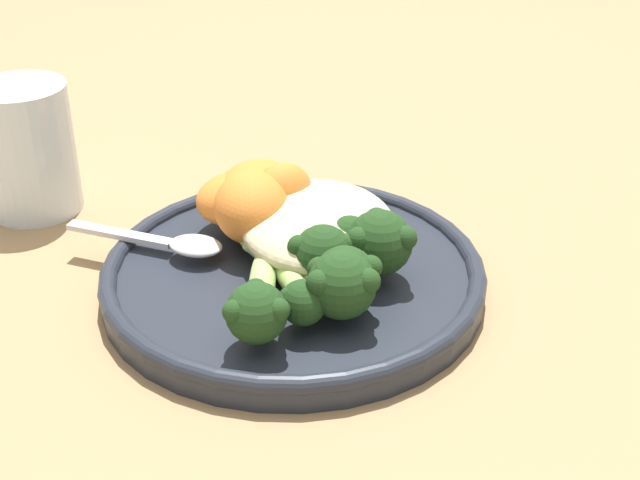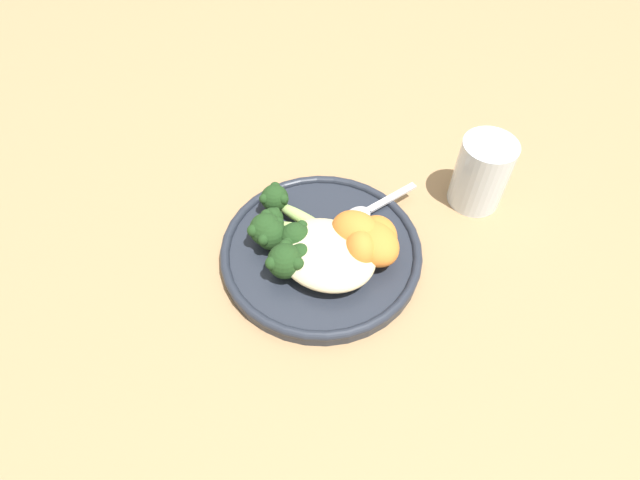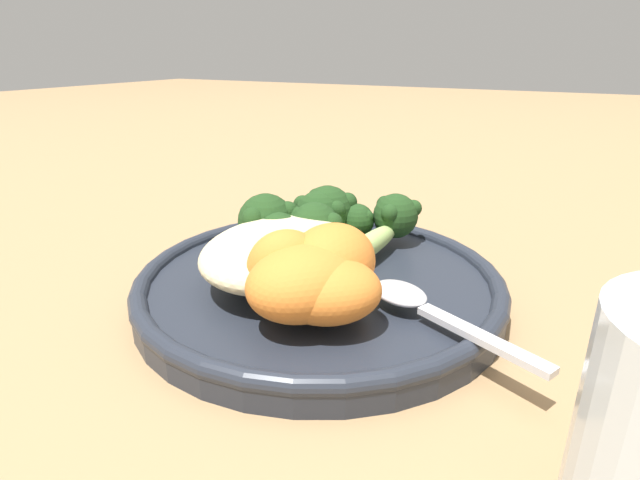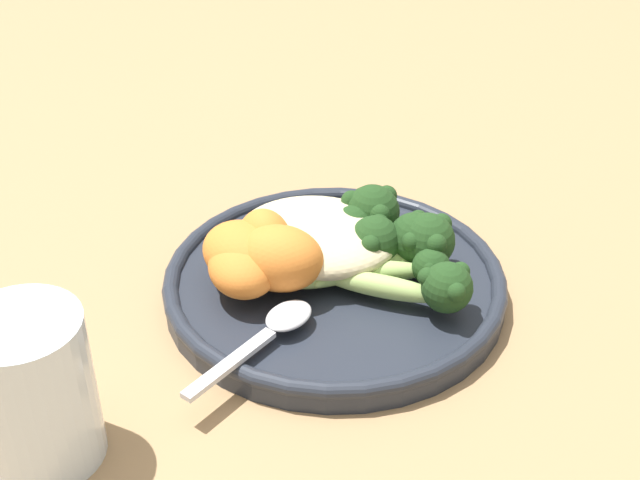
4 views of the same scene
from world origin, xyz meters
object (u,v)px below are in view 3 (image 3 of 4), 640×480
(broccoli_stalk_5, at_px, (276,227))
(broccoli_stalk_0, at_px, (387,224))
(sweet_potato_chunk_0, at_px, (331,263))
(sweet_potato_chunk_1, at_px, (286,267))
(quinoa_mound, at_px, (283,251))
(plate, at_px, (319,283))
(broccoli_stalk_3, at_px, (323,226))
(sweet_potato_chunk_3, at_px, (304,283))
(broccoli_stalk_4, at_px, (318,233))
(broccoli_stalk_6, at_px, (284,241))
(broccoli_stalk_2, at_px, (328,215))
(sweet_potato_chunk_2, at_px, (326,290))
(broccoli_stalk_1, at_px, (352,234))
(spoon, at_px, (417,303))
(broccoli_stalk_7, at_px, (281,252))

(broccoli_stalk_5, bearing_deg, broccoli_stalk_0, -124.47)
(sweet_potato_chunk_0, xyz_separation_m, sweet_potato_chunk_1, (-0.02, 0.02, -0.00))
(quinoa_mound, bearing_deg, plate, -44.47)
(plate, bearing_deg, broccoli_stalk_3, 24.34)
(sweet_potato_chunk_3, bearing_deg, broccoli_stalk_4, 23.49)
(broccoli_stalk_0, relative_size, broccoli_stalk_6, 1.32)
(broccoli_stalk_3, distance_m, broccoli_stalk_5, 0.04)
(broccoli_stalk_0, height_order, broccoli_stalk_2, broccoli_stalk_2)
(sweet_potato_chunk_0, distance_m, sweet_potato_chunk_2, 0.03)
(plate, xyz_separation_m, sweet_potato_chunk_1, (-0.05, -0.00, 0.03))
(broccoli_stalk_1, distance_m, broccoli_stalk_6, 0.06)
(plate, distance_m, broccoli_stalk_0, 0.08)
(sweet_potato_chunk_3, xyz_separation_m, spoon, (0.04, -0.05, -0.02))
(broccoli_stalk_6, distance_m, broccoli_stalk_7, 0.02)
(quinoa_mound, distance_m, broccoli_stalk_7, 0.01)
(broccoli_stalk_5, distance_m, spoon, 0.13)
(broccoli_stalk_3, distance_m, sweet_potato_chunk_1, 0.09)
(sweet_potato_chunk_1, height_order, sweet_potato_chunk_2, sweet_potato_chunk_1)
(broccoli_stalk_0, relative_size, spoon, 0.98)
(broccoli_stalk_3, bearing_deg, sweet_potato_chunk_1, 155.04)
(broccoli_stalk_2, height_order, spoon, broccoli_stalk_2)
(broccoli_stalk_3, distance_m, sweet_potato_chunk_3, 0.11)
(quinoa_mound, bearing_deg, sweet_potato_chunk_0, -109.84)
(quinoa_mound, height_order, broccoli_stalk_0, broccoli_stalk_0)
(broccoli_stalk_1, height_order, broccoli_stalk_6, broccoli_stalk_6)
(plate, bearing_deg, broccoli_stalk_6, 86.49)
(broccoli_stalk_1, bearing_deg, quinoa_mound, 146.33)
(broccoli_stalk_4, bearing_deg, sweet_potato_chunk_2, 160.43)
(broccoli_stalk_1, relative_size, sweet_potato_chunk_2, 1.71)
(broccoli_stalk_4, bearing_deg, sweet_potato_chunk_3, 152.93)
(broccoli_stalk_2, relative_size, broccoli_stalk_7, 1.20)
(plate, relative_size, spoon, 2.22)
(plate, height_order, spoon, spoon)
(broccoli_stalk_3, distance_m, broccoli_stalk_4, 0.02)
(sweet_potato_chunk_0, bearing_deg, sweet_potato_chunk_2, -159.87)
(broccoli_stalk_6, bearing_deg, broccoli_stalk_3, -99.79)
(plate, distance_m, spoon, 0.08)
(quinoa_mound, bearing_deg, sweet_potato_chunk_3, -136.24)
(sweet_potato_chunk_0, bearing_deg, broccoli_stalk_7, 67.55)
(plate, xyz_separation_m, sweet_potato_chunk_0, (-0.03, -0.03, 0.03))
(broccoli_stalk_4, bearing_deg, sweet_potato_chunk_0, 164.50)
(broccoli_stalk_0, bearing_deg, broccoli_stalk_6, 146.70)
(broccoli_stalk_6, bearing_deg, broccoli_stalk_2, -90.89)
(broccoli_stalk_6, bearing_deg, quinoa_mound, 126.37)
(broccoli_stalk_0, height_order, sweet_potato_chunk_1, sweet_potato_chunk_1)
(broccoli_stalk_0, distance_m, sweet_potato_chunk_0, 0.10)
(broccoli_stalk_0, bearing_deg, plate, 166.14)
(broccoli_stalk_6, relative_size, sweet_potato_chunk_3, 1.24)
(broccoli_stalk_6, height_order, spoon, broccoli_stalk_6)
(broccoli_stalk_5, xyz_separation_m, sweet_potato_chunk_2, (-0.07, -0.08, -0.00))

